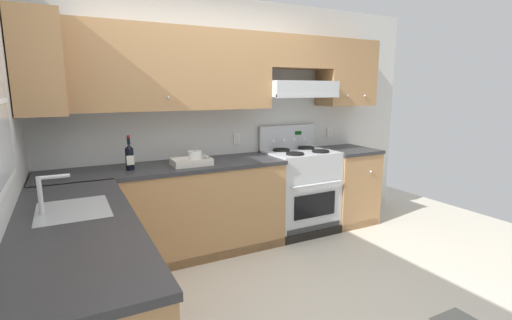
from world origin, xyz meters
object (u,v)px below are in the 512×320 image
wine_bottle (129,156)px  bowl (191,163)px  stove (300,190)px  paper_towel_roll (195,157)px

wine_bottle → bowl: bearing=-5.9°
wine_bottle → bowl: 0.56m
stove → paper_towel_roll: 1.32m
stove → wine_bottle: bearing=-179.2°
paper_towel_roll → bowl: bearing=-120.8°
bowl → paper_towel_roll: (0.07, 0.12, 0.03)m
bowl → paper_towel_roll: bearing=59.2°
stove → paper_towel_roll: (-1.22, 0.04, 0.49)m
wine_bottle → paper_towel_roll: bearing=6.3°
bowl → wine_bottle: bearing=174.1°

